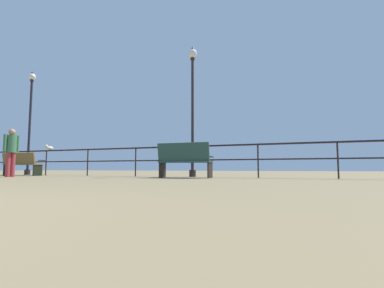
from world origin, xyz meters
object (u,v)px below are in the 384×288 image
(bench_near_left, at_px, (184,159))
(bench_far_left, at_px, (21,163))
(person_at_railing, at_px, (11,149))
(lamppost_center, at_px, (193,95))
(seagull_on_rail, at_px, (49,148))
(lamppost_left, at_px, (30,114))

(bench_near_left, bearing_deg, bench_far_left, 179.88)
(bench_near_left, bearing_deg, person_at_railing, -167.14)
(bench_near_left, relative_size, lamppost_center, 0.36)
(bench_far_left, height_order, bench_near_left, bench_near_left)
(bench_far_left, relative_size, seagull_on_rail, 3.77)
(bench_far_left, bearing_deg, lamppost_center, 9.12)
(lamppost_left, bearing_deg, seagull_on_rail, -10.26)
(person_at_railing, bearing_deg, lamppost_center, 23.45)
(bench_far_left, bearing_deg, bench_near_left, -0.12)
(bench_near_left, height_order, lamppost_left, lamppost_left)
(bench_far_left, relative_size, lamppost_center, 0.37)
(person_at_railing, bearing_deg, seagull_on_rail, 108.25)
(lamppost_left, bearing_deg, bench_near_left, -7.90)
(lamppost_center, xyz_separation_m, seagull_on_rail, (-6.00, -0.27, -1.60))
(lamppost_center, bearing_deg, lamppost_left, -180.00)
(lamppost_center, height_order, seagull_on_rail, lamppost_center)
(bench_near_left, height_order, lamppost_center, lamppost_center)
(seagull_on_rail, bearing_deg, lamppost_center, 2.54)
(lamppost_left, relative_size, seagull_on_rail, 10.52)
(bench_near_left, relative_size, person_at_railing, 1.02)
(bench_far_left, distance_m, lamppost_left, 2.54)
(bench_far_left, xyz_separation_m, bench_near_left, (6.66, -0.01, 0.07))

